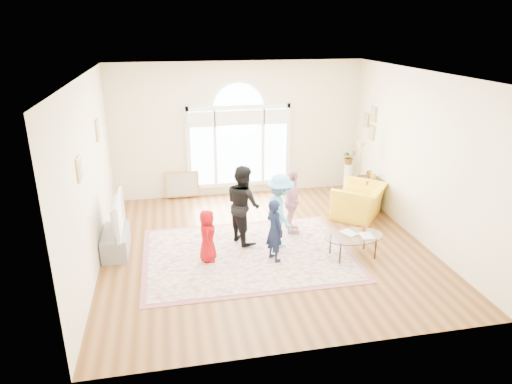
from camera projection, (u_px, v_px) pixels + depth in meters
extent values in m
plane|color=#573315|center=(265.00, 246.00, 8.70)|extent=(6.00, 6.00, 0.00)
plane|color=beige|center=(239.00, 130.00, 10.91)|extent=(6.00, 0.00, 6.00)
plane|color=beige|center=(320.00, 239.00, 5.39)|extent=(6.00, 0.00, 6.00)
plane|color=beige|center=(90.00, 176.00, 7.60)|extent=(0.00, 6.00, 6.00)
plane|color=beige|center=(419.00, 157.00, 8.70)|extent=(0.00, 6.00, 6.00)
plane|color=white|center=(266.00, 74.00, 7.59)|extent=(6.00, 6.00, 0.00)
cube|color=white|center=(240.00, 184.00, 11.34)|extent=(2.50, 0.08, 0.10)
cube|color=white|center=(239.00, 107.00, 10.68)|extent=(2.50, 0.08, 0.10)
cube|color=white|center=(188.00, 149.00, 10.79)|extent=(0.10, 0.08, 2.00)
cube|color=white|center=(288.00, 144.00, 11.23)|extent=(0.10, 0.08, 2.00)
cube|color=#C6E2FF|center=(202.00, 148.00, 10.85)|extent=(0.55, 0.02, 1.80)
cube|color=#C6E2FF|center=(275.00, 145.00, 11.17)|extent=(0.55, 0.02, 1.80)
cube|color=#C6E2FF|center=(239.00, 147.00, 11.01)|extent=(1.10, 0.02, 1.80)
cylinder|color=#C6E2FF|center=(239.00, 109.00, 10.70)|extent=(1.20, 0.02, 1.20)
cube|color=white|center=(215.00, 148.00, 10.89)|extent=(0.07, 0.04, 1.80)
cube|color=white|center=(263.00, 145.00, 11.11)|extent=(0.07, 0.04, 1.80)
cube|color=white|center=(201.00, 119.00, 10.52)|extent=(0.65, 0.12, 0.35)
cube|color=white|center=(239.00, 118.00, 10.69)|extent=(1.20, 0.12, 0.35)
cube|color=white|center=(276.00, 116.00, 10.85)|extent=(0.65, 0.12, 0.35)
cube|color=tan|center=(97.00, 130.00, 8.63)|extent=(0.03, 0.34, 0.40)
cube|color=#ADA38E|center=(98.00, 130.00, 8.63)|extent=(0.01, 0.28, 0.34)
cube|color=tan|center=(79.00, 169.00, 6.64)|extent=(0.03, 0.30, 0.36)
cube|color=#ADA38E|center=(81.00, 169.00, 6.64)|extent=(0.01, 0.24, 0.30)
cube|color=tan|center=(374.00, 114.00, 10.42)|extent=(0.03, 0.28, 0.34)
cube|color=#ADA38E|center=(373.00, 114.00, 10.42)|extent=(0.01, 0.22, 0.28)
cube|color=tan|center=(372.00, 132.00, 10.57)|extent=(0.03, 0.28, 0.34)
cube|color=#ADA38E|center=(371.00, 132.00, 10.57)|extent=(0.01, 0.22, 0.28)
cube|color=tan|center=(366.00, 120.00, 10.82)|extent=(0.03, 0.26, 0.32)
cube|color=#ADA38E|center=(366.00, 120.00, 10.82)|extent=(0.01, 0.20, 0.26)
cube|color=beige|center=(248.00, 254.00, 8.39)|extent=(3.60, 2.60, 0.02)
cube|color=#925758|center=(248.00, 254.00, 8.39)|extent=(3.80, 2.80, 0.01)
cube|color=gray|center=(116.00, 242.00, 8.40)|extent=(0.45, 1.00, 0.42)
imported|color=black|center=(113.00, 215.00, 8.22)|extent=(0.15, 1.15, 0.66)
cube|color=#568BEB|center=(118.00, 214.00, 8.23)|extent=(0.02, 0.94, 0.54)
ellipsoid|color=silver|center=(354.00, 236.00, 8.18)|extent=(1.16, 0.80, 0.02)
cylinder|color=black|center=(364.00, 239.00, 8.52)|extent=(0.03, 0.03, 0.40)
cylinder|color=black|center=(330.00, 244.00, 8.34)|extent=(0.03, 0.03, 0.40)
cylinder|color=black|center=(376.00, 249.00, 8.16)|extent=(0.03, 0.03, 0.40)
cylinder|color=black|center=(340.00, 254.00, 7.98)|extent=(0.03, 0.03, 0.40)
imported|color=#B2A58C|center=(345.00, 235.00, 8.17)|extent=(0.32, 0.35, 0.03)
imported|color=#B2A58C|center=(361.00, 236.00, 8.12)|extent=(0.24, 0.31, 0.02)
cylinder|color=#B83D0A|center=(364.00, 229.00, 8.31)|extent=(0.07, 0.07, 0.12)
imported|color=yellow|center=(359.00, 201.00, 9.92)|extent=(1.46, 1.47, 0.72)
cube|color=black|center=(369.00, 192.00, 10.47)|extent=(0.40, 0.50, 0.70)
cylinder|color=black|center=(356.00, 204.00, 10.73)|extent=(0.20, 0.20, 0.02)
cylinder|color=#A57E34|center=(358.00, 177.00, 10.50)|extent=(0.02, 0.02, 1.35)
cone|color=#CCB284|center=(361.00, 146.00, 10.25)|extent=(0.31, 0.31, 0.22)
cylinder|color=white|center=(348.00, 178.00, 11.48)|extent=(0.20, 0.20, 0.70)
imported|color=#33722D|center=(349.00, 157.00, 11.29)|extent=(0.39, 0.36, 0.37)
cube|color=tan|center=(183.00, 198.00, 11.11)|extent=(0.80, 0.14, 0.62)
imported|color=#9D090E|center=(207.00, 236.00, 8.00)|extent=(0.37, 0.51, 0.95)
imported|color=#0F1832|center=(274.00, 230.00, 7.99)|extent=(0.41, 0.49, 1.14)
imported|color=black|center=(243.00, 204.00, 8.63)|extent=(0.79, 0.89, 1.52)
imported|color=#E3A0AB|center=(292.00, 201.00, 9.03)|extent=(0.48, 0.83, 1.33)
imported|color=#5FB4DB|center=(280.00, 211.00, 8.48)|extent=(0.59, 0.94, 1.40)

